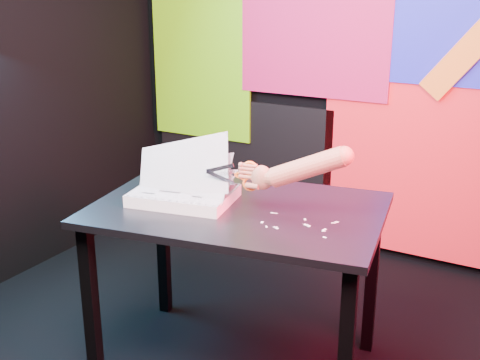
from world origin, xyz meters
The scene contains 7 objects.
room centered at (0.00, 0.00, 1.35)m, with size 3.01×3.01×2.71m.
backdrop centered at (0.06, 1.46, 0.96)m, with size 2.88×0.05×2.08m.
work_table centered at (0.04, 0.05, 0.65)m, with size 1.26×0.95×0.75m.
printout_stack centered at (-0.18, -0.01, 0.78)m, with size 0.48×0.37×0.30m.
scissors centered at (0.09, 0.03, 0.89)m, with size 0.22×0.04×0.12m.
hand_forearm centered at (0.30, 0.06, 0.94)m, with size 0.43×0.13×0.20m.
paper_clippings centered at (0.35, -0.01, 0.75)m, with size 0.28×0.19×0.00m.
Camera 1 is at (1.17, -1.92, 1.60)m, focal length 45.00 mm.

